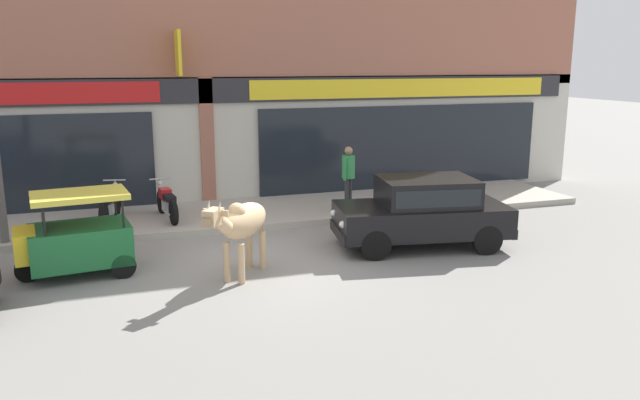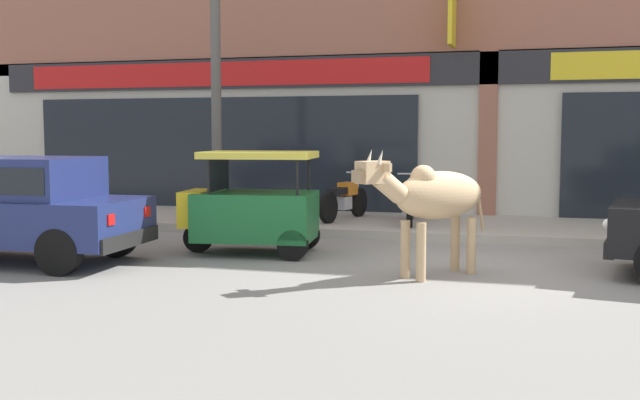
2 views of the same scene
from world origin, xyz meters
TOP-DOWN VIEW (x-y plane):
  - ground_plane at (0.00, 0.00)m, footprint 90.00×90.00m
  - sidewalk at (0.00, 3.70)m, footprint 19.00×3.00m
  - cow at (-0.31, -0.70)m, footprint 1.54×1.79m
  - car_0 at (-5.99, -1.23)m, footprint 3.66×1.72m
  - auto_rickshaw at (-3.13, 0.35)m, footprint 2.06×1.36m
  - motorcycle_0 at (-2.53, 3.63)m, footprint 0.67×1.79m
  - motorcycle_1 at (-1.26, 3.47)m, footprint 0.52×1.81m
  - utility_pole at (-4.62, 2.50)m, footprint 0.18×0.18m

SIDE VIEW (x-z plane):
  - ground_plane at x=0.00m, z-range 0.00..0.00m
  - sidewalk at x=0.00m, z-range 0.00..0.16m
  - motorcycle_0 at x=-2.53m, z-range 0.10..0.98m
  - motorcycle_1 at x=-1.26m, z-range 0.10..0.98m
  - auto_rickshaw at x=-3.13m, z-range -0.10..1.42m
  - car_0 at x=-5.99m, z-range 0.08..1.54m
  - cow at x=-0.31m, z-range 0.20..1.81m
  - utility_pole at x=-4.62m, z-range 0.16..6.46m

